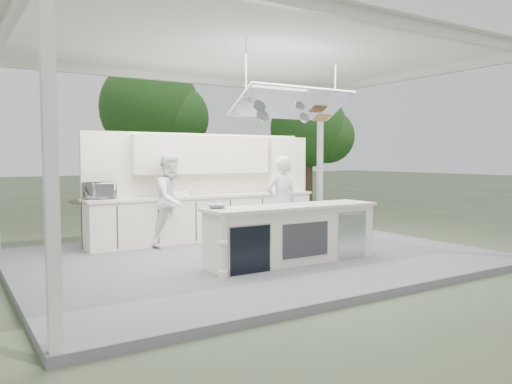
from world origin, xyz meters
TOP-DOWN VIEW (x-y plane):
  - ground at (0.00, 0.00)m, footprint 90.00×90.00m
  - stage_deck at (0.00, 0.00)m, footprint 8.00×6.00m
  - tent at (0.00, -0.01)m, footprint 8.20×6.20m
  - demo_island at (0.18, -0.91)m, footprint 3.10×0.79m
  - back_counter at (0.00, 1.90)m, footprint 5.08×0.72m
  - back_wall_unit at (0.44, 2.11)m, footprint 5.05×0.48m
  - tree_cluster at (-0.16, 9.77)m, footprint 19.55×9.40m
  - head_chef at (0.69, 0.12)m, footprint 0.68×0.48m
  - sous_chef at (-0.92, 1.55)m, footprint 1.08×0.98m
  - toaster_oven at (-2.20, 2.07)m, footprint 0.58×0.40m
  - bowl_large at (-1.10, -0.67)m, footprint 0.36×0.36m
  - bowl_small at (-1.07, -0.65)m, footprint 0.28×0.28m

SIDE VIEW (x-z plane):
  - ground at x=0.00m, z-range 0.00..0.00m
  - stage_deck at x=0.00m, z-range 0.00..0.12m
  - demo_island at x=0.18m, z-range 0.12..1.07m
  - back_counter at x=0.00m, z-range 0.12..1.07m
  - head_chef at x=0.69m, z-range 0.12..1.89m
  - sous_chef at x=-0.92m, z-range 0.12..1.95m
  - bowl_large at x=-1.10m, z-range 1.07..1.15m
  - bowl_small at x=-1.07m, z-range 1.07..1.15m
  - toaster_oven at x=-2.20m, z-range 1.07..1.39m
  - back_wall_unit at x=0.44m, z-range 0.45..2.70m
  - tree_cluster at x=-0.16m, z-range 0.36..6.21m
  - tent at x=0.00m, z-range 1.78..5.64m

